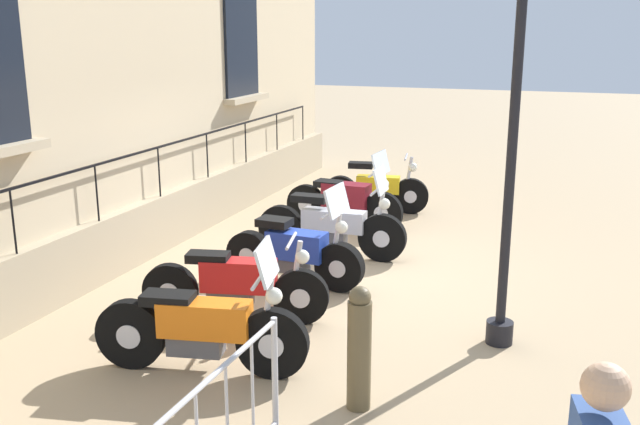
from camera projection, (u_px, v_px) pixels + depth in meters
name	position (u px, v px, depth m)	size (l,w,h in m)	color
ground_plane	(321.00, 269.00, 9.75)	(60.00, 60.00, 0.00)	tan
building_facade	(125.00, 12.00, 9.83)	(0.82, 13.71, 7.08)	#C6B28E
motorcycle_orange	(203.00, 329.00, 6.74)	(2.07, 0.70, 1.33)	black
motorcycle_red	(236.00, 285.00, 7.96)	(2.10, 0.73, 0.98)	black
motorcycle_blue	(295.00, 252.00, 9.07)	(1.91, 0.71, 1.34)	black
motorcycle_silver	(332.00, 226.00, 10.21)	(2.22, 0.59, 1.34)	black
motorcycle_maroon	(345.00, 201.00, 11.57)	(2.02, 0.75, 1.32)	black
motorcycle_yellow	(376.00, 190.00, 12.67)	(1.88, 0.61, 1.03)	black
lamppost	(522.00, 4.00, 6.61)	(0.30, 1.00, 4.92)	black
bollard	(359.00, 348.00, 6.06)	(0.21, 0.21, 1.12)	brown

